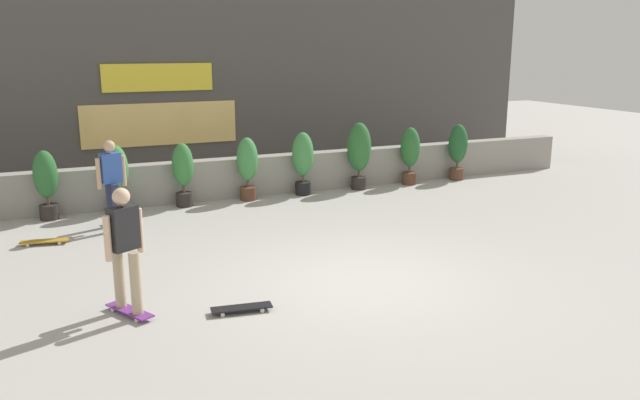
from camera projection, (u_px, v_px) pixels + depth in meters
name	position (u px, v px, depth m)	size (l,w,h in m)	color
ground_plane	(360.00, 280.00, 9.56)	(48.00, 48.00, 0.00)	#B2AFA8
planter_wall	(243.00, 177.00, 14.80)	(18.00, 0.40, 0.90)	gray
building_backdrop	(198.00, 51.00, 17.71)	(20.00, 2.08, 6.50)	#4C4947
potted_plant_1	(46.00, 180.00, 12.71)	(0.46, 0.46, 1.40)	#2D2823
potted_plant_2	(117.00, 174.00, 13.23)	(0.47, 0.47, 1.42)	black
potted_plant_3	(183.00, 171.00, 13.76)	(0.46, 0.46, 1.38)	#2D2823
potted_plant_4	(247.00, 164.00, 14.31)	(0.47, 0.47, 1.42)	brown
potted_plant_5	(303.00, 159.00, 14.82)	(0.50, 0.50, 1.47)	black
potted_plant_6	(359.00, 150.00, 15.36)	(0.57, 0.57, 1.62)	#2D2823
potted_plant_7	(410.00, 152.00, 15.94)	(0.48, 0.48, 1.43)	brown
potted_plant_8	(458.00, 148.00, 16.49)	(0.48, 0.48, 1.44)	brown
skater_far_right	(125.00, 246.00, 8.12)	(0.55, 0.80, 1.70)	#72338C
skater_far_left	(112.00, 180.00, 12.03)	(0.55, 0.82, 1.70)	#266699
skateboard_near_camera	(242.00, 308.00, 8.41)	(0.82, 0.31, 0.08)	black
skateboard_aside	(44.00, 241.00, 11.26)	(0.82, 0.34, 0.08)	#BF8C26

